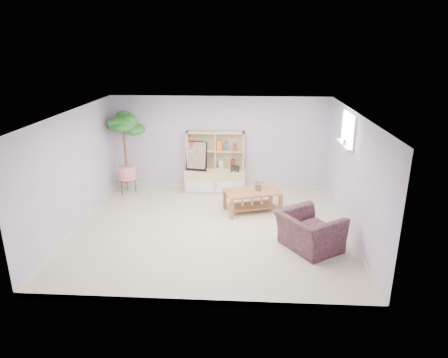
# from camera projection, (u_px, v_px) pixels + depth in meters

# --- Properties ---
(floor) EXTENTS (5.50, 5.00, 0.01)m
(floor) POSITION_uv_depth(u_px,v_px,m) (211.00, 230.00, 8.20)
(floor) COLOR beige
(floor) RESTS_ON ground
(ceiling) EXTENTS (5.50, 5.00, 0.01)m
(ceiling) POSITION_uv_depth(u_px,v_px,m) (210.00, 113.00, 7.42)
(ceiling) COLOR silver
(ceiling) RESTS_ON walls
(walls) EXTENTS (5.51, 5.01, 2.40)m
(walls) POSITION_uv_depth(u_px,v_px,m) (211.00, 174.00, 7.81)
(walls) COLOR #B6A7D1
(walls) RESTS_ON floor
(baseboard) EXTENTS (5.50, 5.00, 0.10)m
(baseboard) POSITION_uv_depth(u_px,v_px,m) (211.00, 227.00, 8.19)
(baseboard) COLOR silver
(baseboard) RESTS_ON floor
(window) EXTENTS (0.10, 0.98, 0.68)m
(window) POSITION_uv_depth(u_px,v_px,m) (349.00, 129.00, 7.97)
(window) COLOR #C4DCFF
(window) RESTS_ON walls
(window_sill) EXTENTS (0.14, 1.00, 0.04)m
(window_sill) POSITION_uv_depth(u_px,v_px,m) (344.00, 145.00, 8.07)
(window_sill) COLOR silver
(window_sill) RESTS_ON walls
(storage_unit) EXTENTS (1.54, 0.52, 1.54)m
(storage_unit) POSITION_uv_depth(u_px,v_px,m) (215.00, 163.00, 10.07)
(storage_unit) COLOR tan
(storage_unit) RESTS_ON floor
(poster) EXTENTS (0.55, 0.22, 0.75)m
(poster) POSITION_uv_depth(u_px,v_px,m) (196.00, 156.00, 9.99)
(poster) COLOR gold
(poster) RESTS_ON storage_unit
(toy_truck) EXTENTS (0.31, 0.22, 0.15)m
(toy_truck) POSITION_uv_depth(u_px,v_px,m) (235.00, 168.00, 10.01)
(toy_truck) COLOR black
(toy_truck) RESTS_ON storage_unit
(coffee_table) EXTENTS (1.36, 1.01, 0.49)m
(coffee_table) POSITION_uv_depth(u_px,v_px,m) (252.00, 201.00, 9.02)
(coffee_table) COLOR brown
(coffee_table) RESTS_ON floor
(table_plant) EXTENTS (0.30, 0.28, 0.27)m
(table_plant) POSITION_uv_depth(u_px,v_px,m) (259.00, 185.00, 8.92)
(table_plant) COLOR #2A7528
(table_plant) RESTS_ON coffee_table
(floor_tree) EXTENTS (0.82, 0.82, 2.07)m
(floor_tree) POSITION_uv_depth(u_px,v_px,m) (125.00, 154.00, 9.85)
(floor_tree) COLOR #1A7022
(floor_tree) RESTS_ON floor
(armchair) EXTENTS (1.36, 1.40, 0.79)m
(armchair) POSITION_uv_depth(u_px,v_px,m) (309.00, 229.00, 7.34)
(armchair) COLOR #121036
(armchair) RESTS_ON floor
(sill_plant) EXTENTS (0.14, 0.11, 0.24)m
(sill_plant) POSITION_uv_depth(u_px,v_px,m) (346.00, 139.00, 7.93)
(sill_plant) COLOR #1A7022
(sill_plant) RESTS_ON window_sill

